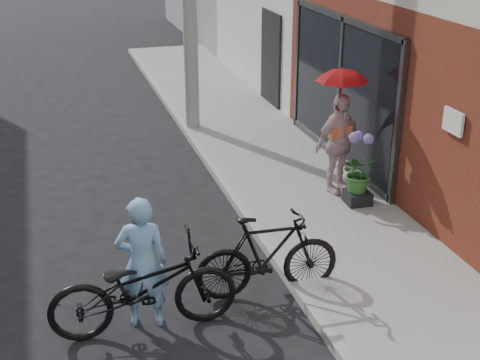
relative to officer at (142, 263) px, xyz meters
name	(u,v)px	position (x,y,z in m)	size (l,w,h in m)	color
ground	(215,293)	(0.90, 0.36, -0.77)	(80.00, 80.00, 0.00)	black
sidewalk	(314,202)	(3.00, 2.36, -0.71)	(2.20, 24.00, 0.12)	gray
curb	(242,211)	(1.84, 2.36, -0.71)	(0.12, 24.00, 0.12)	#9E9E99
officer	(142,263)	(0.00, 0.00, 0.00)	(0.56, 0.37, 1.55)	#79AAD7
bike_left	(143,288)	(-0.02, -0.12, -0.24)	(0.71, 2.05, 1.08)	black
bike_right	(268,255)	(1.50, 0.19, -0.25)	(0.49, 1.74, 1.05)	black
kimono_woman	(338,144)	(3.44, 2.54, 0.14)	(0.93, 0.39, 1.58)	beige
parasol	(342,72)	(3.44, 2.54, 1.26)	(0.75, 0.75, 0.66)	red
planter	(357,197)	(3.56, 2.01, -0.56)	(0.36, 0.36, 0.19)	black
potted_plant	(359,173)	(3.56, 2.01, -0.16)	(0.55, 0.48, 0.61)	#2D692A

